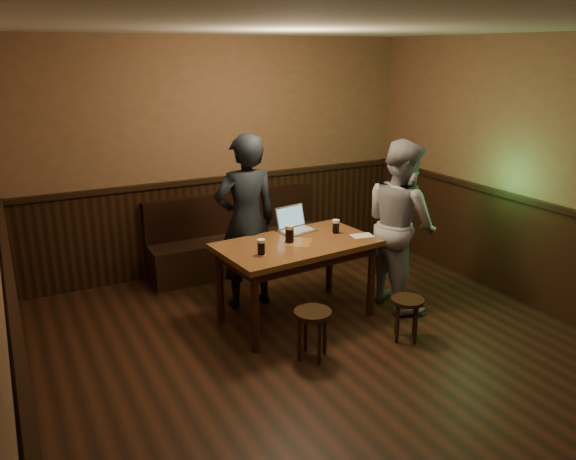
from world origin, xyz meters
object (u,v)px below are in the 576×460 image
at_px(stool_right, 407,307).
at_px(laptop, 294,225).
at_px(pint_right, 336,227).
at_px(stool_left, 313,320).
at_px(person_grey, 401,224).
at_px(pub_table, 297,253).
at_px(bench, 237,246).
at_px(pint_mid, 290,234).
at_px(person_suit, 246,222).
at_px(pint_left, 261,247).

xyz_separation_m(stool_right, laptop, (-0.55, 1.21, 0.56)).
relative_size(stool_right, pint_right, 2.77).
height_order(stool_left, person_grey, person_grey).
relative_size(pub_table, laptop, 4.06).
relative_size(stool_right, person_grey, 0.23).
bearing_deg(bench, pint_mid, -92.62).
distance_m(bench, stool_right, 2.52).
bearing_deg(pint_right, person_suit, 147.02).
distance_m(bench, person_grey, 2.14).
xyz_separation_m(stool_left, person_grey, (1.40, 0.59, 0.53)).
xyz_separation_m(bench, laptop, (0.16, -1.20, 0.58)).
bearing_deg(laptop, stool_left, -120.29).
relative_size(stool_left, pint_left, 2.97).
relative_size(bench, pint_right, 14.56).
relative_size(stool_right, pint_mid, 2.32).
xyz_separation_m(bench, pint_left, (-0.46, -1.71, 0.59)).
height_order(pint_right, person_grey, person_grey).
height_order(stool_right, person_suit, person_suit).
xyz_separation_m(pint_mid, person_suit, (-0.23, 0.54, 0.01)).
xyz_separation_m(pint_left, laptop, (0.62, 0.51, -0.01)).
height_order(person_suit, person_grey, person_suit).
distance_m(stool_right, pint_left, 1.48).
bearing_deg(pint_mid, person_suit, 112.72).
height_order(bench, pint_right, pint_right).
relative_size(pub_table, person_grey, 0.91).
height_order(bench, pub_table, bench).
relative_size(pub_table, pint_mid, 8.96).
xyz_separation_m(stool_right, pint_right, (-0.23, 0.92, 0.57)).
distance_m(bench, pint_right, 1.68).
distance_m(stool_left, person_suit, 1.42).
distance_m(pub_table, stool_left, 0.86).
xyz_separation_m(bench, pub_table, (-0.00, -1.55, 0.41)).
relative_size(pint_left, pint_right, 1.01).
xyz_separation_m(stool_left, stool_right, (0.95, -0.12, -0.03)).
height_order(pint_right, laptop, laptop).
bearing_deg(stool_right, person_grey, 57.91).
bearing_deg(stool_left, stool_right, -7.30).
distance_m(pub_table, person_grey, 1.18).
distance_m(pint_right, laptop, 0.44).
bearing_deg(pint_left, bench, 74.94).
bearing_deg(person_suit, stool_left, 94.17).
bearing_deg(pint_mid, pint_left, -155.01).
relative_size(stool_left, person_grey, 0.25).
height_order(pub_table, person_suit, person_suit).
height_order(bench, laptop, laptop).
bearing_deg(laptop, pub_table, -124.70).
bearing_deg(person_grey, pint_mid, 86.09).
distance_m(pub_table, stool_right, 1.18).
bearing_deg(person_grey, laptop, 67.44).
relative_size(pint_right, person_grey, 0.08).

